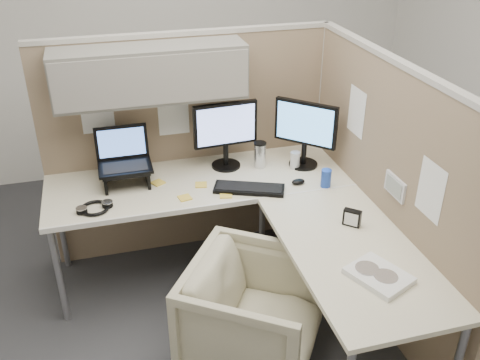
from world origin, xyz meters
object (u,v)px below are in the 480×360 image
object	(u,v)px
monitor_left	(226,130)
office_chair	(253,309)
desk	(249,212)
keyboard	(249,189)

from	to	relation	value
monitor_left	office_chair	bearing A→B (deg)	-99.98
desk	monitor_left	bearing A→B (deg)	90.79
office_chair	monitor_left	world-z (taller)	monitor_left
keyboard	office_chair	bearing A→B (deg)	-81.69
desk	monitor_left	size ratio (longest dim) A/B	4.29
monitor_left	keyboard	distance (m)	0.45
desk	monitor_left	distance (m)	0.64
office_chair	keyboard	xyz separation A→B (m)	(0.17, 0.67, 0.39)
monitor_left	desk	bearing A→B (deg)	-93.32
office_chair	keyboard	distance (m)	0.79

